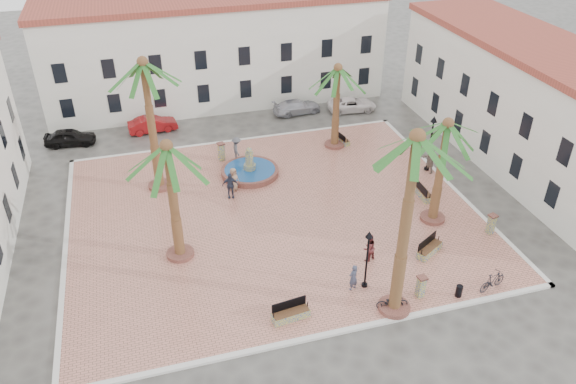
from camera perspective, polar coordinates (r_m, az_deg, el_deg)
name	(u,v)px	position (r m, az deg, el deg)	size (l,w,h in m)	color
ground	(273,215)	(37.01, -1.49, -2.32)	(120.00, 120.00, 0.00)	#56544F
plaza	(273,214)	(36.97, -1.49, -2.23)	(26.00, 22.00, 0.15)	tan
kerb_n	(239,140)	(46.22, -5.01, 5.25)	(26.30, 0.30, 0.16)	silver
kerb_s	(330,334)	(28.96, 4.28, -14.17)	(26.30, 0.30, 0.16)	silver
kerb_e	(449,185)	(41.61, 16.09, 0.69)	(0.30, 22.30, 0.16)	silver
kerb_w	(66,248)	(36.60, -21.65, -5.28)	(0.30, 22.30, 0.16)	silver
building_north	(216,50)	(52.64, -7.33, 14.09)	(30.40, 7.40, 9.50)	white
building_east	(530,105)	(44.97, 23.41, 8.08)	(7.40, 26.40, 9.00)	white
fountain	(250,170)	(41.12, -3.90, 2.21)	(4.21, 4.21, 2.18)	brown
palm_nw	(144,76)	(37.12, -14.37, 11.31)	(5.33, 5.33, 9.49)	brown
palm_sw	(168,160)	(30.44, -12.08, 3.19)	(5.24, 5.24, 7.65)	brown
palm_s	(415,157)	(25.21, 12.75, 3.48)	(5.45, 5.45, 10.44)	brown
palm_e	(446,136)	(34.52, 15.77, 5.49)	(5.14, 5.14, 7.17)	brown
palm_ne	(338,78)	(42.90, 5.06, 11.47)	(5.03, 5.03, 6.84)	brown
bench_s	(291,314)	(29.33, 0.27, -12.28)	(2.05, 0.85, 1.05)	gray
bench_se	(429,249)	(34.37, 14.16, -5.65)	(2.00, 1.50, 1.04)	gray
bench_e	(423,193)	(39.52, 13.54, -0.07)	(0.65, 1.98, 1.04)	gray
bench_ne	(342,140)	(45.68, 5.50, 5.32)	(0.79, 1.72, 0.87)	gray
lamppost_s	(368,250)	(30.00, 8.11, -5.83)	(0.40, 0.40, 3.72)	black
lamppost_e	(432,134)	(41.63, 14.40, 5.72)	(0.47, 0.47, 4.33)	black
bollard_se	(421,286)	(31.09, 13.35, -9.29)	(0.53, 0.53, 1.33)	gray
bollard_n	(221,151)	(42.95, -6.79, 4.13)	(0.62, 0.62, 1.44)	gray
bollard_e	(491,224)	(36.92, 19.95, -3.05)	(0.57, 0.57, 1.35)	gray
litter_bin	(459,291)	(31.85, 16.98, -9.59)	(0.36, 0.36, 0.70)	black
cyclist_a	(353,277)	(30.81, 6.65, -8.61)	(0.60, 0.39, 1.63)	#383F55
bicycle_a	(392,302)	(30.24, 10.53, -10.93)	(0.58, 1.67, 0.88)	black
cyclist_b	(369,248)	(32.84, 8.22, -5.61)	(0.86, 0.67, 1.76)	#572224
bicycle_b	(493,281)	(32.72, 20.07, -8.49)	(0.53, 1.86, 1.12)	black
pedestrian_fountain_a	(234,179)	(39.04, -5.56, 1.29)	(0.84, 0.55, 1.72)	#9F7A5F
pedestrian_fountain_b	(230,185)	(38.22, -5.91, 0.67)	(1.10, 0.46, 1.88)	#2F3952
pedestrian_north	(237,149)	(42.76, -5.24, 4.40)	(1.23, 0.70, 1.90)	#4B4B51
pedestrian_east	(430,161)	(42.29, 14.25, 3.11)	(1.73, 0.55, 1.86)	gray
car_black	(70,137)	(48.51, -21.27, 5.21)	(1.59, 3.96, 1.35)	black
car_red	(153,124)	(48.77, -13.59, 6.71)	(1.41, 4.03, 1.33)	maroon
car_silver	(297,107)	(50.80, 0.93, 8.66)	(1.76, 4.32, 1.25)	#BBBBC5
car_white	(352,104)	(51.65, 6.52, 8.84)	(2.02, 4.38, 1.22)	white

